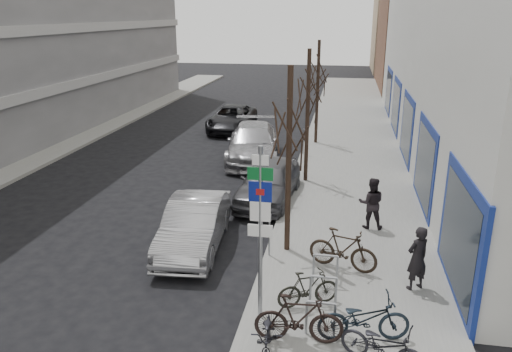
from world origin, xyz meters
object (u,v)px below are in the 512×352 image
at_px(parked_car_mid, 269,181).
at_px(bike_mid_curb, 364,315).
at_px(tree_near, 290,117).
at_px(pedestrian_far, 371,203).
at_px(tree_mid, 308,85).
at_px(bike_rack, 323,288).
at_px(parked_car_back, 253,143).
at_px(highway_sign_pole, 260,224).
at_px(meter_front, 269,231).
at_px(bike_far_curb, 383,342).
at_px(meter_mid, 291,173).
at_px(bike_mid_inner, 308,288).
at_px(lane_car, 232,118).
at_px(parked_car_front, 194,225).
at_px(meter_back, 304,139).
at_px(tree_far, 318,68).
at_px(bike_near_right, 299,318).
at_px(bike_near_left, 268,336).
at_px(pedestrian_near, 417,258).
at_px(bike_far_inner, 343,249).

bearing_deg(parked_car_mid, bike_mid_curb, -63.69).
relative_size(tree_near, pedestrian_far, 3.20).
bearing_deg(tree_mid, bike_rack, -82.72).
bearing_deg(bike_mid_curb, parked_car_back, 8.81).
height_order(highway_sign_pole, bike_mid_curb, highway_sign_pole).
height_order(meter_front, bike_far_curb, meter_front).
distance_m(meter_mid, bike_mid_inner, 8.01).
distance_m(bike_rack, pedestrian_far, 5.10).
distance_m(meter_front, pedestrian_far, 3.86).
bearing_deg(lane_car, bike_mid_inner, -73.22).
bearing_deg(parked_car_front, meter_front, -14.67).
distance_m(tree_near, parked_car_front, 4.37).
relative_size(meter_front, meter_back, 1.00).
height_order(highway_sign_pole, parked_car_front, highway_sign_pole).
xyz_separation_m(tree_far, parked_car_mid, (-1.20, -8.79, -3.31)).
bearing_deg(parked_car_mid, parked_car_back, 110.99).
bearing_deg(bike_mid_curb, meter_mid, 4.79).
relative_size(bike_near_right, bike_far_curb, 1.10).
distance_m(bike_rack, parked_car_front, 4.89).
height_order(tree_near, bike_mid_curb, tree_near).
relative_size(highway_sign_pole, meter_front, 3.31).
bearing_deg(bike_mid_curb, parked_car_mid, 10.86).
relative_size(tree_far, meter_front, 4.33).
distance_m(meter_front, lane_car, 16.89).
relative_size(parked_car_back, pedestrian_far, 3.40).
distance_m(bike_rack, bike_mid_inner, 0.36).
xyz_separation_m(bike_mid_inner, parked_car_back, (-3.65, 12.46, 0.23)).
distance_m(highway_sign_pole, bike_near_left, 2.33).
height_order(bike_mid_inner, lane_car, lane_car).
relative_size(bike_rack, meter_front, 1.78).
bearing_deg(meter_mid, bike_mid_curb, -74.12).
bearing_deg(parked_car_back, parked_car_mid, -80.80).
xyz_separation_m(bike_rack, meter_mid, (-1.65, 7.90, 0.26)).
xyz_separation_m(meter_front, bike_mid_curb, (2.56, -3.49, -0.16)).
xyz_separation_m(tree_far, pedestrian_near, (3.45, -14.63, -3.11)).
bearing_deg(meter_front, highway_sign_pole, -85.25).
xyz_separation_m(tree_near, bike_mid_inner, (0.85, -2.89, -3.48)).
xyz_separation_m(tree_mid, lane_car, (-5.23, 9.20, -3.38)).
bearing_deg(bike_mid_curb, bike_far_curb, -165.63).
bearing_deg(bike_far_curb, parked_car_back, 41.58).
bearing_deg(parked_car_mid, bike_rack, -67.00).
height_order(highway_sign_pole, pedestrian_near, highway_sign_pole).
xyz_separation_m(tree_near, tree_mid, (0.00, 6.50, 0.00)).
xyz_separation_m(highway_sign_pole, bike_mid_inner, (1.05, 0.62, -1.84)).
bearing_deg(bike_near_right, lane_car, 12.51).
relative_size(meter_mid, bike_far_inner, 0.66).
bearing_deg(meter_front, parked_car_mid, 99.04).
height_order(meter_mid, bike_far_inner, meter_mid).
distance_m(bike_mid_curb, parked_car_front, 6.27).
height_order(tree_mid, tree_far, same).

